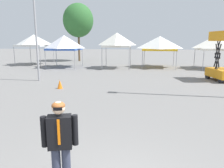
% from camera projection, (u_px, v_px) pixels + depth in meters
% --- Properties ---
extents(canopy_tent_center, '(3.61, 3.61, 3.54)m').
position_uv_depth(canopy_tent_center, '(34.00, 40.00, 25.26)').
color(canopy_tent_center, '#9E9EA3').
rests_on(canopy_tent_center, ground).
extents(canopy_tent_behind_center, '(3.30, 3.30, 3.39)m').
position_uv_depth(canopy_tent_behind_center, '(64.00, 43.00, 22.72)').
color(canopy_tent_behind_center, '#9E9EA3').
rests_on(canopy_tent_behind_center, ground).
extents(canopy_tent_right_of_center, '(2.85, 2.85, 3.62)m').
position_uv_depth(canopy_tent_right_of_center, '(117.00, 40.00, 21.89)').
color(canopy_tent_right_of_center, '#9E9EA3').
rests_on(canopy_tent_right_of_center, ground).
extents(canopy_tent_behind_right, '(3.72, 3.72, 3.29)m').
position_uv_depth(canopy_tent_behind_right, '(160.00, 43.00, 22.76)').
color(canopy_tent_behind_right, '#9E9EA3').
rests_on(canopy_tent_behind_right, ground).
extents(canopy_tent_behind_left, '(3.51, 3.51, 3.39)m').
position_uv_depth(canopy_tent_behind_left, '(217.00, 43.00, 21.40)').
color(canopy_tent_behind_left, '#9E9EA3').
rests_on(canopy_tent_behind_left, ground).
extents(scissor_lift, '(1.86, 2.55, 3.47)m').
position_uv_depth(scissor_lift, '(223.00, 66.00, 15.17)').
color(scissor_lift, black).
rests_on(scissor_lift, ground).
extents(person_foreground, '(0.63, 0.34, 1.78)m').
position_uv_depth(person_foreground, '(60.00, 142.00, 3.84)').
color(person_foreground, '#33384C').
rests_on(person_foreground, ground).
extents(light_pole_opposite_side, '(0.36, 0.36, 7.30)m').
position_uv_depth(light_pole_opposite_side, '(35.00, 20.00, 14.56)').
color(light_pole_opposite_side, '#9E9EA3').
rests_on(light_pole_opposite_side, ground).
extents(tree_behind_tents_left, '(4.14, 4.14, 7.83)m').
position_uv_depth(tree_behind_tents_left, '(78.00, 20.00, 29.31)').
color(tree_behind_tents_left, brown).
rests_on(tree_behind_tents_left, ground).
extents(traffic_cone_lot_center, '(0.32, 0.32, 0.53)m').
position_uv_depth(traffic_cone_lot_center, '(60.00, 84.00, 12.79)').
color(traffic_cone_lot_center, orange).
rests_on(traffic_cone_lot_center, ground).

